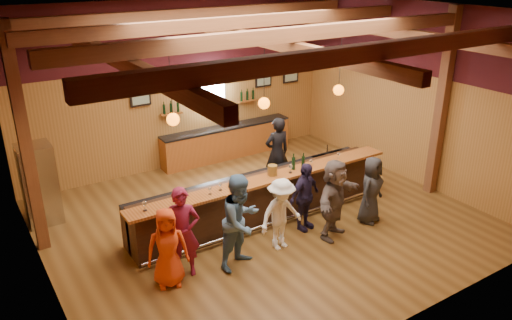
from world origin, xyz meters
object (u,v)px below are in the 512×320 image
object	(u,v)px
back_bar_cabinet	(227,142)
customer_brown	(334,199)
bottle_a	(293,163)
customer_navy	(305,197)
customer_redvest	(183,232)
bartender	(277,153)
stainless_fridge	(39,184)
customer_white	(281,214)
customer_orange	(167,248)
ice_bucket	(272,170)
customer_dark	(371,190)
customer_denim	(241,221)
bar_counter	(260,196)

from	to	relation	value
back_bar_cabinet	customer_brown	world-z (taller)	customer_brown
bottle_a	customer_navy	bearing A→B (deg)	-105.59
customer_redvest	bartender	world-z (taller)	bartender
stainless_fridge	customer_white	distance (m)	5.30
customer_redvest	bottle_a	xyz separation A→B (m)	(3.05, 0.78, 0.39)
customer_white	customer_brown	bearing A→B (deg)	-14.16
customer_orange	customer_white	distance (m)	2.37
bottle_a	bartender	bearing A→B (deg)	68.50
customer_brown	bottle_a	world-z (taller)	customer_brown
customer_orange	ice_bucket	bearing A→B (deg)	35.39
stainless_fridge	customer_dark	distance (m)	7.20
customer_white	bottle_a	size ratio (longest dim) A/B	4.06
customer_dark	bottle_a	size ratio (longest dim) A/B	4.08
stainless_fridge	customer_denim	xyz separation A→B (m)	(2.81, -3.80, 0.03)
customer_orange	customer_dark	bearing A→B (deg)	14.37
bartender	bottle_a	size ratio (longest dim) A/B	4.92
customer_redvest	ice_bucket	distance (m)	2.62
customer_denim	customer_dark	world-z (taller)	customer_denim
customer_white	bartender	world-z (taller)	bartender
back_bar_cabinet	bottle_a	xyz separation A→B (m)	(-0.48, -3.83, 0.78)
customer_white	bottle_a	bearing A→B (deg)	40.28
customer_brown	ice_bucket	distance (m)	1.46
bar_counter	ice_bucket	bearing A→B (deg)	-61.94
stainless_fridge	ice_bucket	world-z (taller)	stainless_fridge
bar_counter	customer_denim	xyz separation A→B (m)	(-1.31, -1.35, 0.41)
bar_counter	customer_navy	size ratio (longest dim) A/B	4.15
back_bar_cabinet	stainless_fridge	size ratio (longest dim) A/B	2.22
customer_orange	customer_brown	size ratio (longest dim) A/B	0.87
customer_white	customer_denim	bearing A→B (deg)	-179.61
customer_navy	ice_bucket	bearing A→B (deg)	106.40
customer_denim	customer_white	xyz separation A→B (m)	(0.96, 0.07, -0.17)
customer_orange	customer_navy	size ratio (longest dim) A/B	0.99
customer_dark	bartender	distance (m)	2.69
customer_denim	customer_brown	distance (m)	2.15
bartender	bottle_a	bearing A→B (deg)	73.10
customer_redvest	customer_denim	xyz separation A→B (m)	(1.04, -0.32, 0.06)
customer_navy	customer_white	bearing A→B (deg)	-170.93
stainless_fridge	customer_redvest	bearing A→B (deg)	-63.03
customer_navy	bartender	bearing A→B (deg)	56.93
stainless_fridge	bartender	size ratio (longest dim) A/B	0.98
bar_counter	customer_white	distance (m)	1.34
stainless_fridge	customer_orange	distance (m)	3.90
back_bar_cabinet	customer_orange	bearing A→B (deg)	-129.35
back_bar_cabinet	customer_dark	size ratio (longest dim) A/B	2.64
customer_white	customer_brown	xyz separation A→B (m)	(1.18, -0.21, 0.11)
customer_brown	customer_navy	bearing A→B (deg)	95.35
customer_denim	customer_brown	size ratio (longest dim) A/B	1.08
stainless_fridge	bottle_a	distance (m)	5.54
bar_counter	stainless_fridge	size ratio (longest dim) A/B	3.50
customer_orange	customer_navy	world-z (taller)	customer_navy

